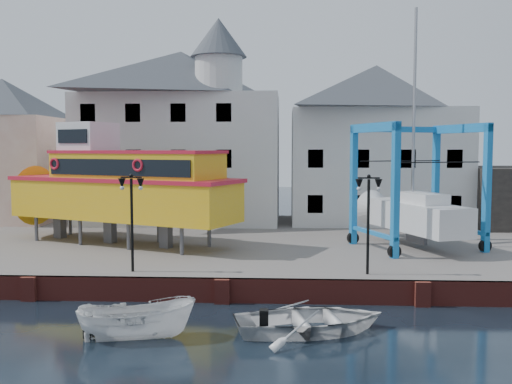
{
  "coord_description": "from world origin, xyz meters",
  "views": [
    {
      "loc": [
        2.57,
        -22.62,
        6.28
      ],
      "look_at": [
        1.0,
        7.0,
        4.0
      ],
      "focal_mm": 40.0,
      "sensor_mm": 36.0,
      "label": 1
    }
  ],
  "objects": [
    {
      "name": "ground",
      "position": [
        0.0,
        0.0,
        0.0
      ],
      "size": [
        140.0,
        140.0,
        0.0
      ],
      "primitive_type": "plane",
      "color": "black",
      "rests_on": "ground"
    },
    {
      "name": "hardstanding",
      "position": [
        0.0,
        11.0,
        0.5
      ],
      "size": [
        44.0,
        22.0,
        1.0
      ],
      "primitive_type": "cube",
      "color": "slate",
      "rests_on": "ground"
    },
    {
      "name": "quay_wall",
      "position": [
        -0.0,
        0.1,
        0.5
      ],
      "size": [
        44.0,
        0.47,
        1.0
      ],
      "color": "maroon",
      "rests_on": "ground"
    },
    {
      "name": "building_pink",
      "position": [
        -18.0,
        18.0,
        6.15
      ],
      "size": [
        8.0,
        7.0,
        10.3
      ],
      "color": "#D2A390",
      "rests_on": "hardstanding"
    },
    {
      "name": "building_white_main",
      "position": [
        -4.87,
        18.39,
        7.34
      ],
      "size": [
        14.0,
        8.3,
        14.0
      ],
      "color": "silver",
      "rests_on": "hardstanding"
    },
    {
      "name": "building_white_right",
      "position": [
        9.0,
        19.0,
        6.6
      ],
      "size": [
        12.0,
        8.0,
        11.2
      ],
      "color": "silver",
      "rests_on": "hardstanding"
    },
    {
      "name": "lamp_post_left",
      "position": [
        -4.0,
        1.2,
        4.17
      ],
      "size": [
        1.12,
        0.32,
        4.2
      ],
      "color": "black",
      "rests_on": "hardstanding"
    },
    {
      "name": "lamp_post_right",
      "position": [
        6.0,
        1.2,
        4.17
      ],
      "size": [
        1.12,
        0.32,
        4.2
      ],
      "color": "black",
      "rests_on": "hardstanding"
    },
    {
      "name": "tour_boat",
      "position": [
        -7.23,
        8.51,
        4.17
      ],
      "size": [
        15.62,
        9.44,
        6.72
      ],
      "rotation": [
        0.0,
        0.0,
        -0.4
      ],
      "color": "#59595E",
      "rests_on": "hardstanding"
    },
    {
      "name": "travel_lift",
      "position": [
        9.22,
        8.45,
        3.11
      ],
      "size": [
        7.11,
        8.57,
        12.62
      ],
      "rotation": [
        0.0,
        0.0,
        0.36
      ],
      "color": "#116EBC",
      "rests_on": "hardstanding"
    },
    {
      "name": "motorboat_a",
      "position": [
        -2.31,
        -4.54,
        0.0
      ],
      "size": [
        4.08,
        2.24,
        1.49
      ],
      "primitive_type": "imported",
      "rotation": [
        0.0,
        0.0,
        1.79
      ],
      "color": "silver",
      "rests_on": "ground"
    },
    {
      "name": "motorboat_b",
      "position": [
        3.43,
        -3.44,
        0.0
      ],
      "size": [
        5.9,
        4.8,
        1.07
      ],
      "primitive_type": "imported",
      "rotation": [
        0.0,
        0.0,
        1.8
      ],
      "color": "silver",
      "rests_on": "ground"
    }
  ]
}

